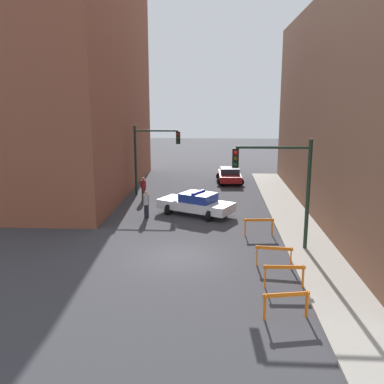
{
  "coord_description": "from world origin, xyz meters",
  "views": [
    {
      "loc": [
        1.62,
        -18.43,
        7.11
      ],
      "look_at": [
        0.21,
        6.04,
        1.74
      ],
      "focal_mm": 40.0,
      "sensor_mm": 36.0,
      "label": 1
    }
  ],
  "objects_px": {
    "pedestrian_crossing": "(146,204)",
    "barrier_mid": "(284,272)",
    "traffic_light_near": "(283,178)",
    "parked_car_near": "(230,175)",
    "traffic_light_far": "(150,150)",
    "pedestrian_corner": "(144,188)",
    "police_car": "(196,203)",
    "barrier_corner": "(259,224)",
    "barrier_front": "(286,301)",
    "barrier_back": "(274,253)"
  },
  "relations": [
    {
      "from": "barrier_back",
      "to": "barrier_corner",
      "type": "relative_size",
      "value": 1.0
    },
    {
      "from": "pedestrian_corner",
      "to": "barrier_mid",
      "type": "distance_m",
      "value": 16.12
    },
    {
      "from": "traffic_light_near",
      "to": "barrier_front",
      "type": "bearing_deg",
      "value": -96.6
    },
    {
      "from": "barrier_back",
      "to": "barrier_corner",
      "type": "height_order",
      "value": "same"
    },
    {
      "from": "barrier_mid",
      "to": "traffic_light_far",
      "type": "bearing_deg",
      "value": 115.53
    },
    {
      "from": "pedestrian_corner",
      "to": "barrier_front",
      "type": "bearing_deg",
      "value": -77.06
    },
    {
      "from": "pedestrian_crossing",
      "to": "barrier_front",
      "type": "distance_m",
      "value": 13.55
    },
    {
      "from": "traffic_light_near",
      "to": "barrier_mid",
      "type": "relative_size",
      "value": 3.25
    },
    {
      "from": "traffic_light_far",
      "to": "police_car",
      "type": "relative_size",
      "value": 1.04
    },
    {
      "from": "barrier_front",
      "to": "barrier_corner",
      "type": "height_order",
      "value": "same"
    },
    {
      "from": "traffic_light_near",
      "to": "parked_car_near",
      "type": "distance_m",
      "value": 17.07
    },
    {
      "from": "pedestrian_crossing",
      "to": "barrier_corner",
      "type": "bearing_deg",
      "value": -169.47
    },
    {
      "from": "pedestrian_crossing",
      "to": "barrier_back",
      "type": "relative_size",
      "value": 1.04
    },
    {
      "from": "traffic_light_near",
      "to": "traffic_light_far",
      "type": "distance_m",
      "value": 14.12
    },
    {
      "from": "traffic_light_near",
      "to": "barrier_corner",
      "type": "relative_size",
      "value": 3.25
    },
    {
      "from": "police_car",
      "to": "pedestrian_corner",
      "type": "xyz_separation_m",
      "value": [
        -3.95,
        3.78,
        0.14
      ]
    },
    {
      "from": "traffic_light_near",
      "to": "pedestrian_corner",
      "type": "height_order",
      "value": "traffic_light_near"
    },
    {
      "from": "parked_car_near",
      "to": "barrier_corner",
      "type": "bearing_deg",
      "value": -87.19
    },
    {
      "from": "barrier_front",
      "to": "barrier_corner",
      "type": "relative_size",
      "value": 0.99
    },
    {
      "from": "parked_car_near",
      "to": "pedestrian_corner",
      "type": "height_order",
      "value": "pedestrian_corner"
    },
    {
      "from": "pedestrian_corner",
      "to": "barrier_back",
      "type": "xyz_separation_m",
      "value": [
        7.69,
        -12.0,
        -0.24
      ]
    },
    {
      "from": "traffic_light_near",
      "to": "parked_car_near",
      "type": "bearing_deg",
      "value": 96.67
    },
    {
      "from": "barrier_corner",
      "to": "pedestrian_corner",
      "type": "bearing_deg",
      "value": 134.28
    },
    {
      "from": "pedestrian_crossing",
      "to": "barrier_mid",
      "type": "height_order",
      "value": "pedestrian_crossing"
    },
    {
      "from": "traffic_light_far",
      "to": "parked_car_near",
      "type": "xyz_separation_m",
      "value": [
        6.08,
        5.1,
        -2.72
      ]
    },
    {
      "from": "traffic_light_far",
      "to": "traffic_light_near",
      "type": "bearing_deg",
      "value": -55.34
    },
    {
      "from": "barrier_mid",
      "to": "barrier_back",
      "type": "bearing_deg",
      "value": 93.28
    },
    {
      "from": "pedestrian_crossing",
      "to": "traffic_light_near",
      "type": "bearing_deg",
      "value": 179.83
    },
    {
      "from": "parked_car_near",
      "to": "traffic_light_far",
      "type": "bearing_deg",
      "value": -141.68
    },
    {
      "from": "police_car",
      "to": "barrier_mid",
      "type": "distance_m",
      "value": 11.02
    },
    {
      "from": "police_car",
      "to": "traffic_light_near",
      "type": "bearing_deg",
      "value": -116.78
    },
    {
      "from": "pedestrian_crossing",
      "to": "pedestrian_corner",
      "type": "relative_size",
      "value": 1.0
    },
    {
      "from": "parked_car_near",
      "to": "pedestrian_crossing",
      "type": "relative_size",
      "value": 2.62
    },
    {
      "from": "pedestrian_crossing",
      "to": "pedestrian_corner",
      "type": "distance_m",
      "value": 4.71
    },
    {
      "from": "pedestrian_crossing",
      "to": "barrier_back",
      "type": "xyz_separation_m",
      "value": [
        6.74,
        -7.39,
        -0.24
      ]
    },
    {
      "from": "barrier_mid",
      "to": "barrier_front",
      "type": "bearing_deg",
      "value": -97.12
    },
    {
      "from": "parked_car_near",
      "to": "pedestrian_corner",
      "type": "bearing_deg",
      "value": -134.41
    },
    {
      "from": "police_car",
      "to": "pedestrian_corner",
      "type": "height_order",
      "value": "pedestrian_corner"
    },
    {
      "from": "traffic_light_far",
      "to": "police_car",
      "type": "height_order",
      "value": "traffic_light_far"
    },
    {
      "from": "pedestrian_corner",
      "to": "traffic_light_far",
      "type": "bearing_deg",
      "value": 70.48
    },
    {
      "from": "parked_car_near",
      "to": "barrier_mid",
      "type": "distance_m",
      "value": 20.99
    },
    {
      "from": "traffic_light_far",
      "to": "pedestrian_corner",
      "type": "relative_size",
      "value": 3.13
    },
    {
      "from": "traffic_light_far",
      "to": "pedestrian_corner",
      "type": "height_order",
      "value": "traffic_light_far"
    },
    {
      "from": "pedestrian_crossing",
      "to": "barrier_back",
      "type": "height_order",
      "value": "pedestrian_crossing"
    },
    {
      "from": "traffic_light_far",
      "to": "barrier_back",
      "type": "relative_size",
      "value": 3.26
    },
    {
      "from": "traffic_light_near",
      "to": "traffic_light_far",
      "type": "height_order",
      "value": "traffic_light_near"
    },
    {
      "from": "traffic_light_far",
      "to": "parked_car_near",
      "type": "bearing_deg",
      "value": 39.99
    },
    {
      "from": "barrier_back",
      "to": "pedestrian_corner",
      "type": "bearing_deg",
      "value": 122.65
    },
    {
      "from": "traffic_light_near",
      "to": "traffic_light_far",
      "type": "xyz_separation_m",
      "value": [
        -8.03,
        11.62,
        -0.13
      ]
    },
    {
      "from": "traffic_light_near",
      "to": "barrier_corner",
      "type": "distance_m",
      "value": 3.76
    }
  ]
}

